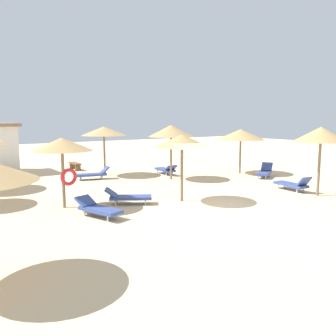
{
  "coord_description": "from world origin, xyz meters",
  "views": [
    {
      "loc": [
        -9.52,
        -10.35,
        3.51
      ],
      "look_at": [
        0.0,
        3.0,
        1.2
      ],
      "focal_mm": 38.0,
      "sensor_mm": 36.0,
      "label": 1
    }
  ],
  "objects_px": {
    "lounger_5": "(98,208)",
    "lounger_4": "(293,184)",
    "parasol_3": "(182,141)",
    "parasol_7": "(241,135)",
    "lounger_2": "(166,169)",
    "lounger_3": "(127,197)",
    "parasol_2": "(171,131)",
    "parasol_4": "(321,135)",
    "bench_1": "(75,165)",
    "lounger_6": "(94,174)",
    "lounger_7": "(265,172)",
    "bench_0": "(10,172)",
    "parasol_6": "(104,131)",
    "parasol_5": "(62,145)"
  },
  "relations": [
    {
      "from": "parasol_4",
      "to": "parasol_7",
      "type": "height_order",
      "value": "parasol_4"
    },
    {
      "from": "parasol_5",
      "to": "lounger_5",
      "type": "relative_size",
      "value": 1.37
    },
    {
      "from": "parasol_7",
      "to": "lounger_3",
      "type": "xyz_separation_m",
      "value": [
        -9.89,
        -3.08,
        -2.16
      ]
    },
    {
      "from": "parasol_4",
      "to": "lounger_5",
      "type": "xyz_separation_m",
      "value": [
        -9.67,
        2.55,
        -2.46
      ]
    },
    {
      "from": "parasol_4",
      "to": "lounger_3",
      "type": "bearing_deg",
      "value": 155.54
    },
    {
      "from": "parasol_4",
      "to": "parasol_3",
      "type": "bearing_deg",
      "value": 154.27
    },
    {
      "from": "lounger_2",
      "to": "lounger_4",
      "type": "height_order",
      "value": "lounger_4"
    },
    {
      "from": "lounger_6",
      "to": "parasol_5",
      "type": "bearing_deg",
      "value": -123.78
    },
    {
      "from": "lounger_3",
      "to": "lounger_5",
      "type": "distance_m",
      "value": 2.06
    },
    {
      "from": "lounger_7",
      "to": "bench_0",
      "type": "xyz_separation_m",
      "value": [
        -12.45,
        8.66,
        0.02
      ]
    },
    {
      "from": "parasol_4",
      "to": "lounger_5",
      "type": "relative_size",
      "value": 1.56
    },
    {
      "from": "parasol_4",
      "to": "parasol_5",
      "type": "relative_size",
      "value": 1.13
    },
    {
      "from": "parasol_4",
      "to": "lounger_3",
      "type": "height_order",
      "value": "parasol_4"
    },
    {
      "from": "lounger_6",
      "to": "bench_1",
      "type": "relative_size",
      "value": 1.31
    },
    {
      "from": "parasol_2",
      "to": "parasol_7",
      "type": "relative_size",
      "value": 1.03
    },
    {
      "from": "parasol_4",
      "to": "lounger_2",
      "type": "relative_size",
      "value": 1.59
    },
    {
      "from": "parasol_7",
      "to": "parasol_2",
      "type": "bearing_deg",
      "value": 170.31
    },
    {
      "from": "parasol_2",
      "to": "parasol_7",
      "type": "distance_m",
      "value": 4.92
    },
    {
      "from": "lounger_7",
      "to": "bench_0",
      "type": "bearing_deg",
      "value": 145.17
    },
    {
      "from": "bench_0",
      "to": "lounger_4",
      "type": "bearing_deg",
      "value": -49.39
    },
    {
      "from": "parasol_3",
      "to": "lounger_4",
      "type": "height_order",
      "value": "parasol_3"
    },
    {
      "from": "lounger_6",
      "to": "parasol_7",
      "type": "bearing_deg",
      "value": -21.19
    },
    {
      "from": "parasol_3",
      "to": "lounger_2",
      "type": "xyz_separation_m",
      "value": [
        3.61,
        6.3,
        -2.24
      ]
    },
    {
      "from": "lounger_7",
      "to": "lounger_2",
      "type": "bearing_deg",
      "value": 134.39
    },
    {
      "from": "lounger_4",
      "to": "bench_1",
      "type": "height_order",
      "value": "lounger_4"
    },
    {
      "from": "parasol_2",
      "to": "lounger_5",
      "type": "xyz_separation_m",
      "value": [
        -6.83,
        -4.94,
        -2.46
      ]
    },
    {
      "from": "parasol_2",
      "to": "lounger_7",
      "type": "height_order",
      "value": "parasol_2"
    },
    {
      "from": "parasol_5",
      "to": "parasol_2",
      "type": "bearing_deg",
      "value": 21.86
    },
    {
      "from": "parasol_6",
      "to": "parasol_7",
      "type": "relative_size",
      "value": 0.99
    },
    {
      "from": "parasol_5",
      "to": "parasol_6",
      "type": "relative_size",
      "value": 0.92
    },
    {
      "from": "lounger_3",
      "to": "lounger_4",
      "type": "relative_size",
      "value": 1.02
    },
    {
      "from": "bench_1",
      "to": "parasol_2",
      "type": "bearing_deg",
      "value": -64.88
    },
    {
      "from": "parasol_4",
      "to": "lounger_7",
      "type": "xyz_separation_m",
      "value": [
        2.1,
        4.76,
        -2.45
      ]
    },
    {
      "from": "parasol_2",
      "to": "parasol_3",
      "type": "bearing_deg",
      "value": -121.23
    },
    {
      "from": "parasol_7",
      "to": "lounger_5",
      "type": "distance_m",
      "value": 12.56
    },
    {
      "from": "lounger_5",
      "to": "parasol_4",
      "type": "bearing_deg",
      "value": -14.8
    },
    {
      "from": "lounger_5",
      "to": "bench_0",
      "type": "xyz_separation_m",
      "value": [
        -0.68,
        10.87,
        0.03
      ]
    },
    {
      "from": "lounger_6",
      "to": "lounger_7",
      "type": "relative_size",
      "value": 1.03
    },
    {
      "from": "lounger_6",
      "to": "parasol_4",
      "type": "bearing_deg",
      "value": -56.73
    },
    {
      "from": "parasol_7",
      "to": "lounger_4",
      "type": "xyz_separation_m",
      "value": [
        -1.98,
        -5.34,
        -2.15
      ]
    },
    {
      "from": "lounger_7",
      "to": "parasol_2",
      "type": "bearing_deg",
      "value": 151.05
    },
    {
      "from": "parasol_4",
      "to": "lounger_6",
      "type": "bearing_deg",
      "value": 123.27
    },
    {
      "from": "parasol_2",
      "to": "lounger_4",
      "type": "distance_m",
      "value": 7.22
    },
    {
      "from": "parasol_2",
      "to": "lounger_3",
      "type": "bearing_deg",
      "value": -142.27
    },
    {
      "from": "parasol_2",
      "to": "lounger_4",
      "type": "xyz_separation_m",
      "value": [
        2.86,
        -6.17,
        -2.45
      ]
    },
    {
      "from": "lounger_5",
      "to": "lounger_4",
      "type": "bearing_deg",
      "value": -7.22
    },
    {
      "from": "lounger_2",
      "to": "lounger_3",
      "type": "xyz_separation_m",
      "value": [
        -5.78,
        -5.47,
        0.0
      ]
    },
    {
      "from": "lounger_3",
      "to": "lounger_7",
      "type": "relative_size",
      "value": 1.01
    },
    {
      "from": "parasol_6",
      "to": "bench_0",
      "type": "xyz_separation_m",
      "value": [
        -4.98,
        2.45,
        -2.37
      ]
    },
    {
      "from": "lounger_4",
      "to": "lounger_6",
      "type": "height_order",
      "value": "lounger_4"
    }
  ]
}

